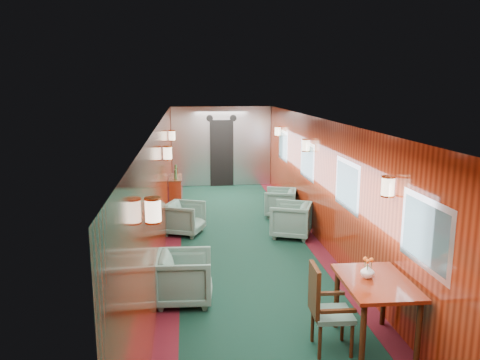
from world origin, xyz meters
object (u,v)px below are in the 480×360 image
(dining_table, at_px, (376,291))
(armchair_left_near, at_px, (184,278))
(armchair_right_near, at_px, (291,220))
(side_chair, at_px, (324,305))
(armchair_left_far, at_px, (185,218))
(armchair_right_far, at_px, (280,203))
(credenza, at_px, (176,194))

(dining_table, bearing_deg, armchair_left_near, 148.59)
(armchair_left_near, height_order, armchair_right_near, armchair_left_near)
(side_chair, bearing_deg, dining_table, 3.76)
(dining_table, xyz_separation_m, armchair_left_near, (-2.20, 1.42, -0.33))
(dining_table, relative_size, armchair_left_far, 1.53)
(side_chair, height_order, armchair_right_near, side_chair)
(armchair_left_near, height_order, armchair_left_far, armchair_left_near)
(side_chair, xyz_separation_m, armchair_right_far, (0.63, 5.60, -0.23))
(dining_table, bearing_deg, side_chair, -177.21)
(armchair_left_near, bearing_deg, armchair_right_near, -35.81)
(dining_table, xyz_separation_m, credenza, (-2.42, 6.26, -0.25))
(armchair_right_near, bearing_deg, armchair_left_near, -17.27)
(armchair_right_near, bearing_deg, side_chair, 13.84)
(armchair_left_near, distance_m, armchair_right_far, 4.72)
(armchair_left_far, distance_m, armchair_right_near, 2.17)
(credenza, distance_m, armchair_left_near, 4.85)
(dining_table, bearing_deg, armchair_right_near, 92.35)
(armchair_left_far, bearing_deg, armchair_left_near, -158.39)
(dining_table, distance_m, armchair_right_near, 4.10)
(credenza, xyz_separation_m, armchair_left_near, (0.22, -4.84, -0.09))
(dining_table, distance_m, armchair_left_far, 5.03)
(credenza, bearing_deg, armchair_right_near, -42.79)
(armchair_left_far, distance_m, armchair_right_far, 2.47)
(armchair_left_near, relative_size, armchair_right_far, 1.09)
(credenza, xyz_separation_m, armchair_right_far, (2.43, -0.68, -0.12))
(armchair_left_far, xyz_separation_m, armchair_right_far, (2.22, 1.07, -0.00))
(side_chair, relative_size, armchair_left_far, 1.42)
(credenza, distance_m, armchair_left_far, 1.77)
(credenza, height_order, armchair_left_far, credenza)
(dining_table, distance_m, credenza, 6.72)
(armchair_right_far, bearing_deg, credenza, -90.20)
(side_chair, distance_m, armchair_left_far, 4.80)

